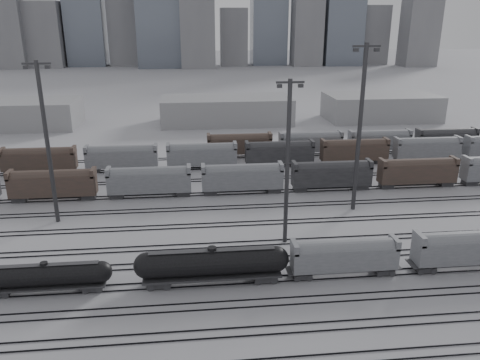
{
  "coord_description": "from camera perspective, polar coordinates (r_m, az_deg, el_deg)",
  "views": [
    {
      "loc": [
        -1.09,
        -49.55,
        30.88
      ],
      "look_at": [
        7.14,
        27.9,
        4.0
      ],
      "focal_mm": 35.0,
      "sensor_mm": 36.0,
      "label": 1
    }
  ],
  "objects": [
    {
      "name": "light_mast_c",
      "position": [
        64.86,
        5.82,
        2.46
      ],
      "size": [
        3.77,
        0.6,
        23.53
      ],
      "color": "#333336",
      "rests_on": "ground"
    },
    {
      "name": "hopper_car_b",
      "position": [
        67.44,
        26.15,
        -7.3
      ],
      "size": [
        14.41,
        2.86,
        5.15
      ],
      "color": "black",
      "rests_on": "ground"
    },
    {
      "name": "bg_string_mid",
      "position": [
        103.29,
        4.83,
        3.2
      ],
      "size": [
        151.0,
        3.0,
        5.6
      ],
      "color": "black",
      "rests_on": "ground"
    },
    {
      "name": "tank_car_a",
      "position": [
        60.75,
        -22.6,
        -10.73
      ],
      "size": [
        15.45,
        2.57,
        3.82
      ],
      "color": "black",
      "rests_on": "ground"
    },
    {
      "name": "bg_string_far",
      "position": [
        115.19,
        12.69,
        4.46
      ],
      "size": [
        66.0,
        3.0,
        5.6
      ],
      "color": "#4D3931",
      "rests_on": "ground"
    },
    {
      "name": "skyline",
      "position": [
        329.79,
        -4.24,
        19.66
      ],
      "size": [
        316.0,
        22.4,
        95.0
      ],
      "color": "gray",
      "rests_on": "ground"
    },
    {
      "name": "bg_string_near",
      "position": [
        86.73,
        0.28,
        0.15
      ],
      "size": [
        151.0,
        3.0,
        5.6
      ],
      "color": "gray",
      "rests_on": "ground"
    },
    {
      "name": "hopper_car_a",
      "position": [
        60.64,
        12.61,
        -8.87
      ],
      "size": [
        13.42,
        2.67,
        4.8
      ],
      "color": "black",
      "rests_on": "ground"
    },
    {
      "name": "light_mast_b",
      "position": [
        77.05,
        -22.47,
        4.5
      ],
      "size": [
        4.05,
        0.65,
        25.32
      ],
      "color": "#333336",
      "rests_on": "ground"
    },
    {
      "name": "warehouse_mid",
      "position": [
        147.45,
        -1.67,
        8.53
      ],
      "size": [
        40.0,
        18.0,
        8.0
      ],
      "primitive_type": "cube",
      "color": "gray",
      "rests_on": "ground"
    },
    {
      "name": "tracks",
      "position": [
        73.79,
        -4.69,
        -5.7
      ],
      "size": [
        220.0,
        71.5,
        0.16
      ],
      "color": "black",
      "rests_on": "ground"
    },
    {
      "name": "warehouse_right",
      "position": [
        159.22,
        16.79,
        8.52
      ],
      "size": [
        35.0,
        18.0,
        8.0
      ],
      "primitive_type": "cube",
      "color": "gray",
      "rests_on": "ground"
    },
    {
      "name": "tank_car_b",
      "position": [
        57.91,
        -3.4,
        -10.11
      ],
      "size": [
        18.91,
        3.15,
        4.67
      ],
      "color": "black",
      "rests_on": "ground"
    },
    {
      "name": "ground",
      "position": [
        58.39,
        -4.18,
        -12.94
      ],
      "size": [
        900.0,
        900.0,
        0.0
      ],
      "primitive_type": "plane",
      "color": "#B8B7BC",
      "rests_on": "ground"
    },
    {
      "name": "light_mast_d",
      "position": [
        78.46,
        14.41,
        6.46
      ],
      "size": [
        4.4,
        0.7,
        27.5
      ],
      "color": "#333336",
      "rests_on": "ground"
    }
  ]
}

